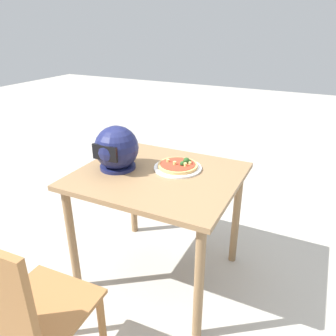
{
  "coord_description": "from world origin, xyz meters",
  "views": [
    {
      "loc": [
        -0.81,
        1.53,
        1.54
      ],
      "look_at": [
        -0.04,
        -0.06,
        0.76
      ],
      "focal_mm": 34.9,
      "sensor_mm": 36.0,
      "label": 1
    }
  ],
  "objects_px": {
    "pizza": "(178,165)",
    "chair_far": "(22,313)",
    "dining_table": "(158,189)",
    "motorcycle_helmet": "(117,149)"
  },
  "relations": [
    {
      "from": "pizza",
      "to": "chair_far",
      "type": "xyz_separation_m",
      "value": [
        0.19,
        1.06,
        -0.25
      ]
    },
    {
      "from": "dining_table",
      "to": "motorcycle_helmet",
      "type": "height_order",
      "value": "motorcycle_helmet"
    },
    {
      "from": "dining_table",
      "to": "motorcycle_helmet",
      "type": "relative_size",
      "value": 3.55
    },
    {
      "from": "dining_table",
      "to": "motorcycle_helmet",
      "type": "distance_m",
      "value": 0.34
    },
    {
      "from": "pizza",
      "to": "motorcycle_helmet",
      "type": "distance_m",
      "value": 0.38
    },
    {
      "from": "dining_table",
      "to": "chair_far",
      "type": "height_order",
      "value": "chair_far"
    },
    {
      "from": "dining_table",
      "to": "pizza",
      "type": "xyz_separation_m",
      "value": [
        -0.08,
        -0.11,
        0.13
      ]
    },
    {
      "from": "dining_table",
      "to": "pizza",
      "type": "height_order",
      "value": "pizza"
    },
    {
      "from": "motorcycle_helmet",
      "to": "chair_far",
      "type": "xyz_separation_m",
      "value": [
        -0.15,
        0.91,
        -0.35
      ]
    },
    {
      "from": "pizza",
      "to": "chair_far",
      "type": "height_order",
      "value": "chair_far"
    }
  ]
}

